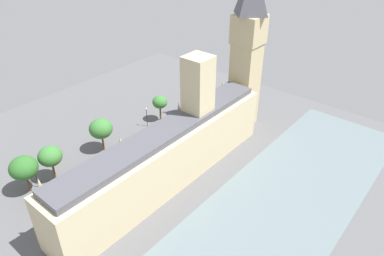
{
  "coord_description": "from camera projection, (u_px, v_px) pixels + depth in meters",
  "views": [
    {
      "loc": [
        -54.81,
        53.23,
        63.19
      ],
      "look_at": [
        1.0,
        -13.64,
        9.02
      ],
      "focal_mm": 33.36,
      "sensor_mm": 36.0,
      "label": 1
    }
  ],
  "objects": [
    {
      "name": "ground_plane",
      "position": [
        163.0,
        177.0,
        97.9
      ],
      "size": [
        139.17,
        139.17,
        0.0
      ],
      "primitive_type": "plane",
      "color": "#565659"
    },
    {
      "name": "street_lamp_far_end",
      "position": [
        35.0,
        174.0,
        92.19
      ],
      "size": [
        0.56,
        0.56,
        6.35
      ],
      "color": "black",
      "rests_on": "ground"
    },
    {
      "name": "plane_tree_leading",
      "position": [
        50.0,
        156.0,
        93.47
      ],
      "size": [
        6.28,
        6.28,
        10.21
      ],
      "color": "brown",
      "rests_on": "ground"
    },
    {
      "name": "clock_tower",
      "position": [
        248.0,
        45.0,
        108.95
      ],
      "size": [
        8.65,
        8.65,
        52.62
      ],
      "color": "tan",
      "rests_on": "ground"
    },
    {
      "name": "plane_tree_trailing",
      "position": [
        101.0,
        129.0,
        105.05
      ],
      "size": [
        6.93,
        6.93,
        10.51
      ],
      "color": "brown",
      "rests_on": "ground"
    },
    {
      "name": "car_silver_opposite_hall",
      "position": [
        179.0,
        124.0,
        120.35
      ],
      "size": [
        2.03,
        4.37,
        1.74
      ],
      "rotation": [
        0.0,
        0.0,
        3.12
      ],
      "color": "#B7B7BC",
      "rests_on": "ground"
    },
    {
      "name": "pedestrian_near_tower",
      "position": [
        98.0,
        202.0,
        88.64
      ],
      "size": [
        0.51,
        0.61,
        1.67
      ],
      "rotation": [
        0.0,
        0.0,
        6.18
      ],
      "color": "gray",
      "rests_on": "ground"
    },
    {
      "name": "double_decker_bus_midblock",
      "position": [
        86.0,
        181.0,
        92.51
      ],
      "size": [
        3.38,
        10.67,
        4.75
      ],
      "rotation": [
        0.0,
        0.0,
        -0.08
      ],
      "color": "red",
      "rests_on": "ground"
    },
    {
      "name": "street_lamp_corner",
      "position": [
        147.0,
        114.0,
        118.18
      ],
      "size": [
        0.56,
        0.56,
        6.96
      ],
      "color": "black",
      "rests_on": "ground"
    },
    {
      "name": "river_thames",
      "position": [
        258.0,
        231.0,
        81.49
      ],
      "size": [
        30.45,
        125.25,
        0.25
      ],
      "primitive_type": "cube",
      "color": "slate",
      "rests_on": "ground"
    },
    {
      "name": "car_yellow_cab_by_river_gate",
      "position": [
        160.0,
        136.0,
        113.64
      ],
      "size": [
        1.99,
        4.43,
        1.74
      ],
      "rotation": [
        0.0,
        0.0,
        3.11
      ],
      "color": "gold",
      "rests_on": "ground"
    },
    {
      "name": "plane_tree_kerbside",
      "position": [
        24.0,
        168.0,
        89.34
      ],
      "size": [
        7.09,
        7.09,
        10.52
      ],
      "color": "brown",
      "rests_on": "ground"
    },
    {
      "name": "parliament_building",
      "position": [
        170.0,
        152.0,
        92.93
      ],
      "size": [
        11.08,
        69.17,
        31.74
      ],
      "color": "#CCBA8E",
      "rests_on": "ground"
    },
    {
      "name": "plane_tree_under_trees",
      "position": [
        160.0,
        102.0,
        120.64
      ],
      "size": [
        5.09,
        5.09,
        9.12
      ],
      "color": "brown",
      "rests_on": "ground"
    }
  ]
}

